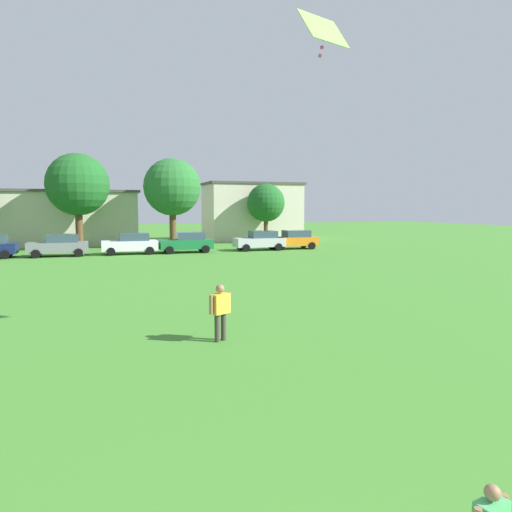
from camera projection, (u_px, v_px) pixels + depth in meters
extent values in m
plane|color=#42842D|center=(119.00, 266.00, 29.81)|extent=(160.00, 160.00, 0.00)
cylinder|color=#936B4C|center=(504.00, 511.00, 4.63)|extent=(0.07, 0.07, 0.33)
sphere|color=#936B4C|center=(492.00, 493.00, 4.50)|extent=(0.16, 0.16, 0.16)
cylinder|color=#3F3833|center=(217.00, 328.00, 12.86)|extent=(0.15, 0.15, 0.77)
cylinder|color=#3F3833|center=(223.00, 326.00, 13.03)|extent=(0.15, 0.15, 0.77)
cube|color=yellow|center=(220.00, 304.00, 12.87)|extent=(0.59, 0.49, 0.55)
cylinder|color=#936B4C|center=(211.00, 305.00, 12.64)|extent=(0.11, 0.11, 0.52)
cylinder|color=#936B4C|center=(229.00, 301.00, 13.10)|extent=(0.11, 0.11, 0.52)
sphere|color=#936B4C|center=(220.00, 289.00, 12.83)|extent=(0.24, 0.24, 0.24)
cube|color=#8CD859|center=(324.00, 29.00, 12.38)|extent=(1.53, 1.07, 0.88)
sphere|color=#F24C8C|center=(324.00, 39.00, 12.41)|extent=(0.10, 0.10, 0.10)
sphere|color=#F24C8C|center=(322.00, 47.00, 12.42)|extent=(0.10, 0.10, 0.10)
sphere|color=#F24C8C|center=(320.00, 56.00, 12.42)|extent=(0.10, 0.10, 0.10)
cylinder|color=black|center=(5.00, 255.00, 33.79)|extent=(0.64, 0.22, 0.64)
cylinder|color=black|center=(9.00, 252.00, 35.48)|extent=(0.64, 0.22, 0.64)
cube|color=slate|center=(58.00, 247.00, 35.53)|extent=(4.30, 1.80, 0.76)
cube|color=#334756|center=(63.00, 238.00, 35.57)|extent=(2.24, 1.58, 0.60)
cylinder|color=black|center=(36.00, 254.00, 34.26)|extent=(0.64, 0.22, 0.64)
cylinder|color=black|center=(39.00, 252.00, 35.95)|extent=(0.64, 0.22, 0.64)
cylinder|color=black|center=(78.00, 253.00, 35.19)|extent=(0.64, 0.22, 0.64)
cylinder|color=black|center=(79.00, 251.00, 36.89)|extent=(0.64, 0.22, 0.64)
cube|color=white|center=(130.00, 245.00, 37.23)|extent=(4.30, 1.80, 0.76)
cube|color=#334756|center=(134.00, 237.00, 37.27)|extent=(2.24, 1.58, 0.60)
cylinder|color=black|center=(111.00, 252.00, 35.95)|extent=(0.64, 0.22, 0.64)
cylinder|color=black|center=(110.00, 250.00, 37.65)|extent=(0.64, 0.22, 0.64)
cylinder|color=black|center=(150.00, 251.00, 36.89)|extent=(0.64, 0.22, 0.64)
cylinder|color=black|center=(148.00, 249.00, 38.58)|extent=(0.64, 0.22, 0.64)
cube|color=#196B38|center=(186.00, 244.00, 38.54)|extent=(4.30, 1.80, 0.76)
cube|color=#334756|center=(190.00, 236.00, 38.58)|extent=(2.24, 1.58, 0.60)
cylinder|color=black|center=(170.00, 250.00, 37.26)|extent=(0.64, 0.22, 0.64)
cylinder|color=black|center=(166.00, 248.00, 38.96)|extent=(0.64, 0.22, 0.64)
cylinder|color=black|center=(206.00, 249.00, 38.20)|extent=(0.64, 0.22, 0.64)
cylinder|color=black|center=(201.00, 247.00, 39.89)|extent=(0.64, 0.22, 0.64)
cube|color=silver|center=(259.00, 242.00, 40.72)|extent=(4.30, 1.80, 0.76)
cube|color=#334756|center=(263.00, 234.00, 40.76)|extent=(2.24, 1.58, 0.60)
cylinder|color=black|center=(246.00, 248.00, 39.45)|extent=(0.64, 0.22, 0.64)
cylinder|color=black|center=(240.00, 246.00, 41.14)|extent=(0.64, 0.22, 0.64)
cylinder|color=black|center=(279.00, 247.00, 40.38)|extent=(0.64, 0.22, 0.64)
cylinder|color=black|center=(271.00, 245.00, 42.07)|extent=(0.64, 0.22, 0.64)
cube|color=orange|center=(293.00, 241.00, 42.01)|extent=(4.30, 1.80, 0.76)
cube|color=#334756|center=(296.00, 234.00, 42.05)|extent=(2.24, 1.58, 0.60)
cylinder|color=black|center=(281.00, 247.00, 40.73)|extent=(0.64, 0.22, 0.64)
cylinder|color=black|center=(274.00, 245.00, 42.43)|extent=(0.64, 0.22, 0.64)
cylinder|color=black|center=(312.00, 246.00, 41.67)|extent=(0.64, 0.22, 0.64)
cylinder|color=black|center=(303.00, 244.00, 43.36)|extent=(0.64, 0.22, 0.64)
cylinder|color=brown|center=(79.00, 230.00, 41.15)|extent=(0.63, 0.63, 3.41)
sphere|color=#1E5B23|center=(78.00, 184.00, 40.74)|extent=(5.38, 5.38, 5.38)
cylinder|color=brown|center=(173.00, 229.00, 43.86)|extent=(0.62, 0.62, 3.34)
sphere|color=#286B2D|center=(172.00, 187.00, 43.46)|extent=(5.28, 5.28, 5.28)
cylinder|color=brown|center=(266.00, 231.00, 49.38)|extent=(0.46, 0.46, 2.51)
sphere|color=#1E5B23|center=(266.00, 203.00, 49.09)|extent=(3.97, 3.97, 3.97)
cube|color=beige|center=(68.00, 219.00, 47.56)|extent=(13.13, 8.61, 5.14)
cube|color=#4C4742|center=(67.00, 192.00, 47.29)|extent=(13.66, 8.95, 0.24)
cube|color=beige|center=(252.00, 213.00, 53.75)|extent=(10.36, 6.12, 6.25)
cube|color=#4C4742|center=(252.00, 184.00, 53.42)|extent=(10.78, 6.37, 0.24)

